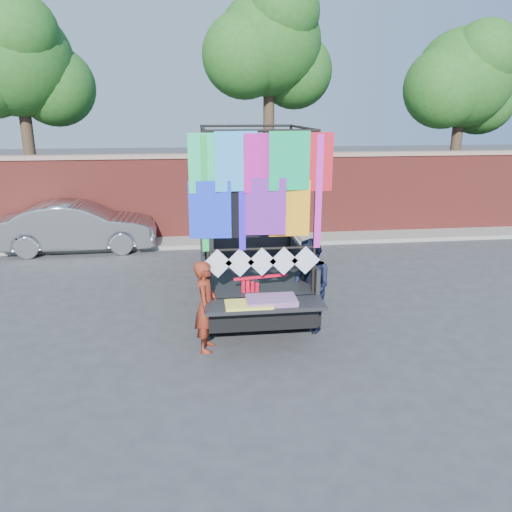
{
  "coord_description": "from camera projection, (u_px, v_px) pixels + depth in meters",
  "views": [
    {
      "loc": [
        -1.46,
        -8.29,
        3.92
      ],
      "look_at": [
        -0.42,
        0.05,
        1.42
      ],
      "focal_mm": 35.0,
      "sensor_mm": 36.0,
      "label": 1
    }
  ],
  "objects": [
    {
      "name": "curb",
      "position": [
        245.0,
        240.0,
        15.15
      ],
      "size": [
        30.0,
        1.2,
        0.12
      ],
      "primitive_type": "cube",
      "color": "gray",
      "rests_on": "ground"
    },
    {
      "name": "tree_left",
      "position": [
        19.0,
        66.0,
        14.67
      ],
      "size": [
        4.2,
        3.3,
        7.05
      ],
      "color": "#38281C",
      "rests_on": "ground"
    },
    {
      "name": "tree_mid",
      "position": [
        270.0,
        48.0,
        15.39
      ],
      "size": [
        4.2,
        3.3,
        7.73
      ],
      "color": "#38281C",
      "rests_on": "ground"
    },
    {
      "name": "tree_right",
      "position": [
        465.0,
        82.0,
        16.43
      ],
      "size": [
        4.2,
        3.3,
        6.62
      ],
      "color": "#38281C",
      "rests_on": "ground"
    },
    {
      "name": "sedan",
      "position": [
        79.0,
        227.0,
        14.11
      ],
      "size": [
        4.29,
        1.6,
        1.4
      ],
      "primitive_type": "imported",
      "rotation": [
        0.0,
        0.0,
        1.6
      ],
      "color": "#A2A4A8",
      "rests_on": "ground"
    },
    {
      "name": "man",
      "position": [
        310.0,
        286.0,
        8.96
      ],
      "size": [
        0.88,
        1.0,
        1.71
      ],
      "primitive_type": "imported",
      "rotation": [
        0.0,
        0.0,
        -1.24
      ],
      "color": "black",
      "rests_on": "ground"
    },
    {
      "name": "ground",
      "position": [
        279.0,
        330.0,
        9.17
      ],
      "size": [
        90.0,
        90.0,
        0.0
      ],
      "primitive_type": "plane",
      "color": "#38383A",
      "rests_on": "ground"
    },
    {
      "name": "woman",
      "position": [
        206.0,
        306.0,
        8.24
      ],
      "size": [
        0.47,
        0.63,
        1.56
      ],
      "primitive_type": "imported",
      "rotation": [
        0.0,
        0.0,
        1.39
      ],
      "color": "maroon",
      "rests_on": "ground"
    },
    {
      "name": "brick_wall",
      "position": [
        242.0,
        195.0,
        15.45
      ],
      "size": [
        30.0,
        0.45,
        2.61
      ],
      "color": "maroon",
      "rests_on": "ground"
    },
    {
      "name": "pickup_truck",
      "position": [
        245.0,
        249.0,
        11.08
      ],
      "size": [
        2.28,
        5.74,
        3.61
      ],
      "color": "black",
      "rests_on": "ground"
    },
    {
      "name": "streamer_bundle",
      "position": [
        254.0,
        288.0,
        8.54
      ],
      "size": [
        0.94,
        0.2,
        0.65
      ],
      "color": "red",
      "rests_on": "ground"
    }
  ]
}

